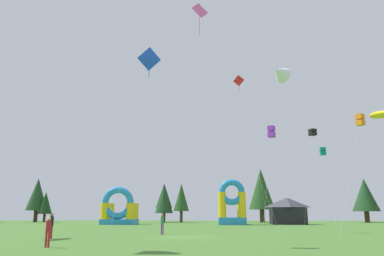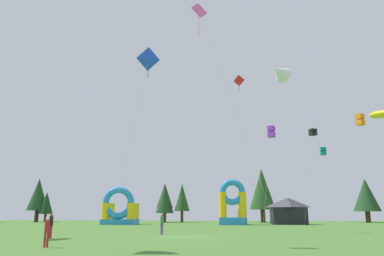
{
  "view_description": "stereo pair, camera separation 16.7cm",
  "coord_description": "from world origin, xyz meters",
  "px_view_note": "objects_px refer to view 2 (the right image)",
  "views": [
    {
      "loc": [
        2.58,
        -31.02,
        1.91
      ],
      "look_at": [
        0.0,
        10.8,
        11.16
      ],
      "focal_mm": 35.73,
      "sensor_mm": 36.0,
      "label": 1
    },
    {
      "loc": [
        2.75,
        -31.01,
        1.91
      ],
      "look_at": [
        0.0,
        10.8,
        11.16
      ],
      "focal_mm": 35.73,
      "sensor_mm": 36.0,
      "label": 2
    }
  ],
  "objects_px": {
    "kite_orange_box": "(360,120)",
    "kite_black_box": "(313,132)",
    "kite_red_diamond": "(240,82)",
    "kite_teal_box": "(323,151)",
    "inflatable_orange_dome": "(120,211)",
    "kite_white_delta": "(280,72)",
    "kite_yellow_parafoil": "(381,114)",
    "person_near_camera": "(162,222)",
    "festival_tent": "(288,211)",
    "kite_pink_diamond": "(199,14)",
    "person_left_edge": "(47,229)",
    "inflatable_red_slide": "(232,208)",
    "kite_purple_box": "(271,132)",
    "person_midfield": "(51,223)",
    "kite_blue_diamond": "(148,61)"
  },
  "relations": [
    {
      "from": "kite_orange_box",
      "to": "kite_black_box",
      "type": "distance_m",
      "value": 16.39
    },
    {
      "from": "kite_red_diamond",
      "to": "kite_black_box",
      "type": "height_order",
      "value": "kite_red_diamond"
    },
    {
      "from": "kite_teal_box",
      "to": "inflatable_orange_dome",
      "type": "height_order",
      "value": "kite_teal_box"
    },
    {
      "from": "kite_white_delta",
      "to": "kite_yellow_parafoil",
      "type": "distance_m",
      "value": 15.72
    },
    {
      "from": "person_near_camera",
      "to": "festival_tent",
      "type": "distance_m",
      "value": 33.43
    },
    {
      "from": "kite_orange_box",
      "to": "kite_pink_diamond",
      "type": "xyz_separation_m",
      "value": [
        -13.59,
        -2.62,
        8.93
      ]
    },
    {
      "from": "person_left_edge",
      "to": "inflatable_red_slide",
      "type": "xyz_separation_m",
      "value": [
        11.83,
        40.32,
        1.61
      ]
    },
    {
      "from": "kite_white_delta",
      "to": "inflatable_orange_dome",
      "type": "height_order",
      "value": "kite_white_delta"
    },
    {
      "from": "kite_purple_box",
      "to": "inflatable_orange_dome",
      "type": "bearing_deg",
      "value": 134.21
    },
    {
      "from": "kite_white_delta",
      "to": "kite_yellow_parafoil",
      "type": "height_order",
      "value": "kite_white_delta"
    },
    {
      "from": "kite_black_box",
      "to": "kite_white_delta",
      "type": "bearing_deg",
      "value": -132.36
    },
    {
      "from": "kite_purple_box",
      "to": "festival_tent",
      "type": "distance_m",
      "value": 25.81
    },
    {
      "from": "person_midfield",
      "to": "person_left_edge",
      "type": "distance_m",
      "value": 7.59
    },
    {
      "from": "kite_teal_box",
      "to": "kite_orange_box",
      "type": "bearing_deg",
      "value": -91.89
    },
    {
      "from": "kite_white_delta",
      "to": "kite_pink_diamond",
      "type": "xyz_separation_m",
      "value": [
        -8.98,
        -13.69,
        0.33
      ]
    },
    {
      "from": "kite_yellow_parafoil",
      "to": "person_left_edge",
      "type": "height_order",
      "value": "kite_yellow_parafoil"
    },
    {
      "from": "kite_blue_diamond",
      "to": "kite_pink_diamond",
      "type": "height_order",
      "value": "kite_pink_diamond"
    },
    {
      "from": "inflatable_red_slide",
      "to": "kite_yellow_parafoil",
      "type": "bearing_deg",
      "value": -69.37
    },
    {
      "from": "kite_teal_box",
      "to": "kite_purple_box",
      "type": "bearing_deg",
      "value": -137.08
    },
    {
      "from": "kite_yellow_parafoil",
      "to": "inflatable_orange_dome",
      "type": "height_order",
      "value": "kite_yellow_parafoil"
    },
    {
      "from": "kite_blue_diamond",
      "to": "inflatable_red_slide",
      "type": "relative_size",
      "value": 1.8
    },
    {
      "from": "kite_blue_diamond",
      "to": "festival_tent",
      "type": "distance_m",
      "value": 43.61
    },
    {
      "from": "kite_teal_box",
      "to": "person_left_edge",
      "type": "height_order",
      "value": "kite_teal_box"
    },
    {
      "from": "inflatable_orange_dome",
      "to": "kite_teal_box",
      "type": "bearing_deg",
      "value": -28.76
    },
    {
      "from": "person_midfield",
      "to": "inflatable_red_slide",
      "type": "xyz_separation_m",
      "value": [
        14.7,
        33.3,
        1.5
      ]
    },
    {
      "from": "kite_purple_box",
      "to": "person_left_edge",
      "type": "bearing_deg",
      "value": -130.13
    },
    {
      "from": "person_midfield",
      "to": "person_left_edge",
      "type": "height_order",
      "value": "person_midfield"
    },
    {
      "from": "kite_blue_diamond",
      "to": "person_near_camera",
      "type": "relative_size",
      "value": 7.07
    },
    {
      "from": "kite_white_delta",
      "to": "inflatable_orange_dome",
      "type": "distance_m",
      "value": 33.48
    },
    {
      "from": "kite_pink_diamond",
      "to": "inflatable_orange_dome",
      "type": "relative_size",
      "value": 3.27
    },
    {
      "from": "kite_red_diamond",
      "to": "inflatable_orange_dome",
      "type": "height_order",
      "value": "kite_red_diamond"
    },
    {
      "from": "kite_yellow_parafoil",
      "to": "person_near_camera",
      "type": "bearing_deg",
      "value": 172.41
    },
    {
      "from": "person_near_camera",
      "to": "inflatable_red_slide",
      "type": "height_order",
      "value": "inflatable_red_slide"
    },
    {
      "from": "kite_teal_box",
      "to": "festival_tent",
      "type": "height_order",
      "value": "kite_teal_box"
    },
    {
      "from": "kite_blue_diamond",
      "to": "person_midfield",
      "type": "bearing_deg",
      "value": 150.12
    },
    {
      "from": "kite_teal_box",
      "to": "person_near_camera",
      "type": "distance_m",
      "value": 22.56
    },
    {
      "from": "kite_yellow_parafoil",
      "to": "kite_purple_box",
      "type": "relative_size",
      "value": 0.97
    },
    {
      "from": "kite_teal_box",
      "to": "kite_purple_box",
      "type": "relative_size",
      "value": 0.88
    },
    {
      "from": "kite_red_diamond",
      "to": "festival_tent",
      "type": "height_order",
      "value": "kite_red_diamond"
    },
    {
      "from": "kite_red_diamond",
      "to": "kite_purple_box",
      "type": "relative_size",
      "value": 2.0
    },
    {
      "from": "inflatable_orange_dome",
      "to": "festival_tent",
      "type": "bearing_deg",
      "value": 4.11
    },
    {
      "from": "kite_red_diamond",
      "to": "kite_black_box",
      "type": "bearing_deg",
      "value": -30.73
    },
    {
      "from": "person_midfield",
      "to": "kite_purple_box",
      "type": "bearing_deg",
      "value": 54.17
    },
    {
      "from": "kite_yellow_parafoil",
      "to": "kite_purple_box",
      "type": "xyz_separation_m",
      "value": [
        -7.93,
        7.83,
        0.28
      ]
    },
    {
      "from": "kite_blue_diamond",
      "to": "inflatable_red_slide",
      "type": "height_order",
      "value": "kite_blue_diamond"
    },
    {
      "from": "kite_purple_box",
      "to": "inflatable_red_slide",
      "type": "distance_m",
      "value": 23.73
    },
    {
      "from": "kite_blue_diamond",
      "to": "person_near_camera",
      "type": "bearing_deg",
      "value": 91.92
    },
    {
      "from": "inflatable_red_slide",
      "to": "person_near_camera",
      "type": "bearing_deg",
      "value": -104.61
    },
    {
      "from": "kite_pink_diamond",
      "to": "person_near_camera",
      "type": "height_order",
      "value": "kite_pink_diamond"
    },
    {
      "from": "kite_orange_box",
      "to": "kite_yellow_parafoil",
      "type": "bearing_deg",
      "value": -28.41
    }
  ]
}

